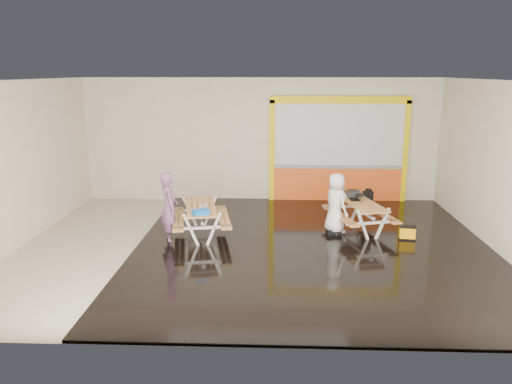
{
  "coord_description": "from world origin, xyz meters",
  "views": [
    {
      "loc": [
        0.45,
        -10.1,
        3.69
      ],
      "look_at": [
        0.0,
        0.9,
        1.0
      ],
      "focal_mm": 35.04,
      "sensor_mm": 36.0,
      "label": 1
    }
  ],
  "objects_px": {
    "laptop_right": "(356,198)",
    "fluke_bag": "(407,233)",
    "picnic_table_right": "(360,209)",
    "blue_pouch": "(201,212)",
    "person_right": "(336,203)",
    "picnic_table_left": "(201,213)",
    "laptop_left": "(199,209)",
    "dark_case": "(334,231)",
    "backpack": "(368,197)",
    "toolbox": "(353,194)",
    "person_left": "(169,208)"
  },
  "relations": [
    {
      "from": "laptop_right",
      "to": "fluke_bag",
      "type": "xyz_separation_m",
      "value": [
        1.02,
        -0.81,
        -0.57
      ]
    },
    {
      "from": "laptop_left",
      "to": "backpack",
      "type": "xyz_separation_m",
      "value": [
        3.91,
        1.65,
        -0.12
      ]
    },
    {
      "from": "picnic_table_left",
      "to": "laptop_right",
      "type": "height_order",
      "value": "laptop_right"
    },
    {
      "from": "toolbox",
      "to": "backpack",
      "type": "height_order",
      "value": "toolbox"
    },
    {
      "from": "blue_pouch",
      "to": "backpack",
      "type": "height_order",
      "value": "backpack"
    },
    {
      "from": "person_right",
      "to": "backpack",
      "type": "height_order",
      "value": "person_right"
    },
    {
      "from": "backpack",
      "to": "dark_case",
      "type": "relative_size",
      "value": 1.23
    },
    {
      "from": "person_left",
      "to": "blue_pouch",
      "type": "distance_m",
      "value": 0.84
    },
    {
      "from": "picnic_table_left",
      "to": "dark_case",
      "type": "relative_size",
      "value": 6.33
    },
    {
      "from": "person_left",
      "to": "backpack",
      "type": "distance_m",
      "value": 4.84
    },
    {
      "from": "picnic_table_left",
      "to": "toolbox",
      "type": "height_order",
      "value": "toolbox"
    },
    {
      "from": "person_left",
      "to": "fluke_bag",
      "type": "height_order",
      "value": "person_left"
    },
    {
      "from": "laptop_left",
      "to": "toolbox",
      "type": "distance_m",
      "value": 3.77
    },
    {
      "from": "person_right",
      "to": "laptop_right",
      "type": "height_order",
      "value": "person_right"
    },
    {
      "from": "picnic_table_right",
      "to": "fluke_bag",
      "type": "xyz_separation_m",
      "value": [
        0.95,
        -0.63,
        -0.36
      ]
    },
    {
      "from": "person_right",
      "to": "toolbox",
      "type": "xyz_separation_m",
      "value": [
        0.49,
        0.72,
        0.04
      ]
    },
    {
      "from": "picnic_table_left",
      "to": "backpack",
      "type": "relative_size",
      "value": 5.14
    },
    {
      "from": "picnic_table_left",
      "to": "fluke_bag",
      "type": "distance_m",
      "value": 4.61
    },
    {
      "from": "picnic_table_left",
      "to": "person_right",
      "type": "xyz_separation_m",
      "value": [
        3.05,
        0.25,
        0.19
      ]
    },
    {
      "from": "person_left",
      "to": "laptop_left",
      "type": "distance_m",
      "value": 0.69
    },
    {
      "from": "person_right",
      "to": "laptop_left",
      "type": "bearing_deg",
      "value": 73.85
    },
    {
      "from": "person_right",
      "to": "toolbox",
      "type": "relative_size",
      "value": 3.93
    },
    {
      "from": "laptop_left",
      "to": "dark_case",
      "type": "height_order",
      "value": "laptop_left"
    },
    {
      "from": "backpack",
      "to": "person_left",
      "type": "bearing_deg",
      "value": -161.45
    },
    {
      "from": "toolbox",
      "to": "dark_case",
      "type": "height_order",
      "value": "toolbox"
    },
    {
      "from": "picnic_table_left",
      "to": "toolbox",
      "type": "bearing_deg",
      "value": 15.28
    },
    {
      "from": "blue_pouch",
      "to": "picnic_table_right",
      "type": "bearing_deg",
      "value": 19.13
    },
    {
      "from": "fluke_bag",
      "to": "person_right",
      "type": "bearing_deg",
      "value": 166.53
    },
    {
      "from": "picnic_table_left",
      "to": "person_right",
      "type": "bearing_deg",
      "value": 4.67
    },
    {
      "from": "laptop_right",
      "to": "toolbox",
      "type": "relative_size",
      "value": 1.0
    },
    {
      "from": "laptop_right",
      "to": "laptop_left",
      "type": "bearing_deg",
      "value": -162.21
    },
    {
      "from": "picnic_table_left",
      "to": "fluke_bag",
      "type": "height_order",
      "value": "picnic_table_left"
    },
    {
      "from": "blue_pouch",
      "to": "dark_case",
      "type": "bearing_deg",
      "value": 17.03
    },
    {
      "from": "person_right",
      "to": "blue_pouch",
      "type": "xyz_separation_m",
      "value": [
        -2.94,
        -0.97,
        0.03
      ]
    },
    {
      "from": "picnic_table_left",
      "to": "blue_pouch",
      "type": "distance_m",
      "value": 0.76
    },
    {
      "from": "picnic_table_left",
      "to": "picnic_table_right",
      "type": "xyz_separation_m",
      "value": [
        3.64,
        0.51,
        -0.01
      ]
    },
    {
      "from": "person_left",
      "to": "person_right",
      "type": "xyz_separation_m",
      "value": [
        3.69,
        0.59,
        -0.02
      ]
    },
    {
      "from": "toolbox",
      "to": "laptop_right",
      "type": "bearing_deg",
      "value": -80.36
    },
    {
      "from": "laptop_right",
      "to": "toolbox",
      "type": "bearing_deg",
      "value": 99.64
    },
    {
      "from": "laptop_left",
      "to": "backpack",
      "type": "bearing_deg",
      "value": 22.84
    },
    {
      "from": "laptop_right",
      "to": "fluke_bag",
      "type": "distance_m",
      "value": 1.42
    },
    {
      "from": "person_left",
      "to": "laptop_right",
      "type": "xyz_separation_m",
      "value": [
        4.22,
        1.03,
        -0.01
      ]
    },
    {
      "from": "person_right",
      "to": "laptop_right",
      "type": "relative_size",
      "value": 3.94
    },
    {
      "from": "picnic_table_right",
      "to": "toolbox",
      "type": "height_order",
      "value": "toolbox"
    },
    {
      "from": "backpack",
      "to": "fluke_bag",
      "type": "bearing_deg",
      "value": -63.83
    },
    {
      "from": "picnic_table_right",
      "to": "laptop_left",
      "type": "xyz_separation_m",
      "value": [
        -3.61,
        -0.95,
        0.23
      ]
    },
    {
      "from": "picnic_table_right",
      "to": "fluke_bag",
      "type": "height_order",
      "value": "picnic_table_right"
    },
    {
      "from": "backpack",
      "to": "laptop_right",
      "type": "bearing_deg",
      "value": -125.59
    },
    {
      "from": "person_left",
      "to": "blue_pouch",
      "type": "bearing_deg",
      "value": -138.04
    },
    {
      "from": "picnic_table_right",
      "to": "blue_pouch",
      "type": "bearing_deg",
      "value": -160.87
    }
  ]
}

